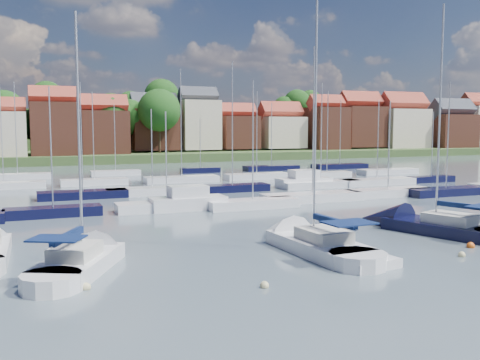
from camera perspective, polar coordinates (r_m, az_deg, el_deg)
name	(u,v)px	position (r m, az deg, el deg)	size (l,w,h in m)	color
ground	(184,185)	(70.36, -6.03, -0.57)	(260.00, 260.00, 0.00)	#475561
sailboat_left	(88,259)	(31.11, -15.92, -8.11)	(7.46, 11.01, 14.81)	silver
sailboat_centre	(305,242)	(34.49, 6.94, -6.59)	(3.88, 12.33, 16.51)	silver
sailboat_navy	(421,226)	(41.93, 18.77, -4.65)	(7.37, 13.17, 17.63)	black
tender	(372,264)	(30.13, 13.94, -8.71)	(3.28, 1.87, 0.67)	silver
buoy_a	(86,289)	(26.84, -16.09, -11.14)	(0.45, 0.45, 0.45)	beige
buoy_b	(265,288)	(26.11, 2.63, -11.39)	(0.43, 0.43, 0.43)	beige
buoy_c	(328,259)	(31.84, 9.39, -8.31)	(0.43, 0.43, 0.43)	#D85914
buoy_d	(462,257)	(34.57, 22.57, -7.56)	(0.42, 0.42, 0.42)	beige
buoy_e	(346,226)	(42.27, 11.27, -4.85)	(0.49, 0.49, 0.49)	#D85914
buoy_f	(471,248)	(37.30, 23.38, -6.63)	(0.51, 0.51, 0.51)	#D85914
marina_field	(209,185)	(66.27, -3.29, -0.56)	(79.62, 41.41, 15.93)	silver
far_shore_town	(103,137)	(161.38, -14.39, 4.46)	(212.46, 90.00, 22.27)	#374B25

